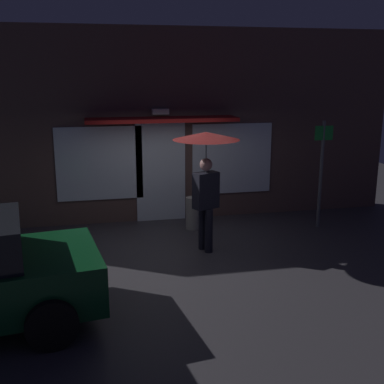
{
  "coord_description": "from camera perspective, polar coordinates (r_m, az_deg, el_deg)",
  "views": [
    {
      "loc": [
        -1.53,
        -8.31,
        3.27
      ],
      "look_at": [
        0.26,
        0.06,
        1.15
      ],
      "focal_mm": 45.35,
      "sensor_mm": 36.0,
      "label": 1
    }
  ],
  "objects": [
    {
      "name": "sidewalk_bollard",
      "position": [
        10.35,
        0.06,
        -2.5
      ],
      "size": [
        0.28,
        0.28,
        0.69
      ],
      "primitive_type": "cylinder",
      "color": "#9E998E",
      "rests_on": "ground"
    },
    {
      "name": "street_sign_post",
      "position": [
        10.6,
        14.96,
        2.76
      ],
      "size": [
        0.4,
        0.07,
        2.29
      ],
      "color": "#595B60",
      "rests_on": "ground"
    },
    {
      "name": "ground_plane",
      "position": [
        9.06,
        -1.54,
        -7.24
      ],
      "size": [
        18.0,
        18.0,
        0.0
      ],
      "primitive_type": "plane",
      "color": "#38353A"
    },
    {
      "name": "building_facade",
      "position": [
        10.83,
        -3.88,
        7.65
      ],
      "size": [
        10.84,
        1.0,
        4.22
      ],
      "color": "brown",
      "rests_on": "ground"
    },
    {
      "name": "person_with_umbrella",
      "position": [
        8.76,
        1.66,
        3.73
      ],
      "size": [
        1.21,
        1.21,
        2.24
      ],
      "rotation": [
        0.0,
        0.0,
        0.39
      ],
      "color": "black",
      "rests_on": "ground"
    }
  ]
}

